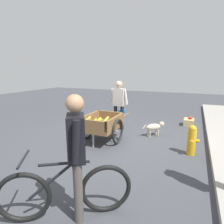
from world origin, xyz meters
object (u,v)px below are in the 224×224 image
at_px(dog, 155,127).
at_px(apple_crate, 189,122).
at_px(fruit_cart, 102,125).
at_px(bicycle, 66,191).
at_px(vendor_person, 119,101).
at_px(fire_hydrant, 192,140).
at_px(plastic_bucket, 122,113).
at_px(cyclist_person, 77,147).

distance_m(dog, apple_crate, 1.76).
bearing_deg(fruit_cart, bicycle, 17.00).
bearing_deg(vendor_person, fire_hydrant, 62.74).
distance_m(vendor_person, plastic_bucket, 1.94).
relative_size(cyclist_person, apple_crate, 3.54).
xyz_separation_m(vendor_person, apple_crate, (-1.31, 2.02, -0.77)).
distance_m(bicycle, dog, 3.48).
bearing_deg(cyclist_person, fruit_cart, -159.79).
bearing_deg(plastic_bucket, bicycle, 13.50).
height_order(cyclist_person, dog, cyclist_person).
distance_m(dog, fire_hydrant, 1.32).
distance_m(fruit_cart, plastic_bucket, 2.93).
distance_m(fire_hydrant, apple_crate, 2.43).
bearing_deg(apple_crate, fire_hydrant, 2.99).
bearing_deg(plastic_bucket, dog, 41.40).
distance_m(vendor_person, cyclist_person, 3.71).
bearing_deg(bicycle, dog, 173.34).
relative_size(vendor_person, plastic_bucket, 5.11).
relative_size(bicycle, plastic_bucket, 4.80).
height_order(vendor_person, apple_crate, vendor_person).
height_order(fruit_cart, apple_crate, fruit_cart).
bearing_deg(bicycle, cyclist_person, 123.76).
bearing_deg(fruit_cart, apple_crate, 140.71).
distance_m(bicycle, fire_hydrant, 2.93).
relative_size(bicycle, cyclist_person, 0.91).
distance_m(fruit_cart, cyclist_person, 2.64).
bearing_deg(fruit_cart, vendor_person, 179.69).
bearing_deg(bicycle, apple_crate, 165.91).
bearing_deg(cyclist_person, bicycle, -56.24).
xyz_separation_m(vendor_person, plastic_bucket, (-1.70, -0.53, -0.76)).
relative_size(fruit_cart, plastic_bucket, 5.62).
bearing_deg(bicycle, fruit_cart, -163.00).
height_order(fruit_cart, bicycle, bicycle).
bearing_deg(cyclist_person, dog, 175.30).
bearing_deg(vendor_person, fruit_cart, -0.31).
xyz_separation_m(fruit_cart, bicycle, (2.52, 0.77, -0.08)).
relative_size(dog, fire_hydrant, 0.78).
xyz_separation_m(bicycle, fire_hydrant, (-2.58, 1.38, -0.02)).
bearing_deg(vendor_person, bicycle, 11.72).
bearing_deg(bicycle, plastic_bucket, -166.50).
distance_m(fruit_cart, apple_crate, 3.21).
bearing_deg(fire_hydrant, fruit_cart, -88.45).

